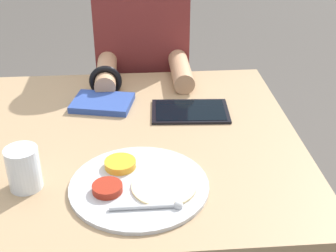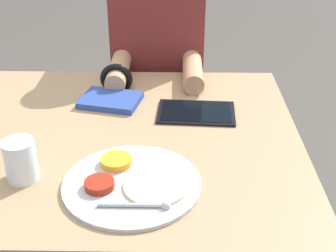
{
  "view_description": "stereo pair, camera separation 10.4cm",
  "coord_description": "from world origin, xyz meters",
  "px_view_note": "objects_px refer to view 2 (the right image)",
  "views": [
    {
      "loc": [
        0.07,
        -1.13,
        1.45
      ],
      "look_at": [
        0.16,
        -0.05,
        0.84
      ],
      "focal_mm": 50.0,
      "sensor_mm": 36.0,
      "label": 1
    },
    {
      "loc": [
        0.18,
        -1.13,
        1.45
      ],
      "look_at": [
        0.16,
        -0.05,
        0.84
      ],
      "focal_mm": 50.0,
      "sensor_mm": 36.0,
      "label": 2
    }
  ],
  "objects_px": {
    "thali_tray": "(131,183)",
    "drinking_glass": "(21,160)",
    "red_notebook": "(111,101)",
    "person_diner": "(158,98)",
    "tablet_device": "(196,112)"
  },
  "relations": [
    {
      "from": "drinking_glass",
      "to": "person_diner",
      "type": "bearing_deg",
      "value": 69.56
    },
    {
      "from": "person_diner",
      "to": "drinking_glass",
      "type": "distance_m",
      "value": 0.88
    },
    {
      "from": "red_notebook",
      "to": "drinking_glass",
      "type": "bearing_deg",
      "value": -111.44
    },
    {
      "from": "thali_tray",
      "to": "red_notebook",
      "type": "xyz_separation_m",
      "value": [
        -0.1,
        0.44,
        0.0
      ]
    },
    {
      "from": "red_notebook",
      "to": "tablet_device",
      "type": "height_order",
      "value": "red_notebook"
    },
    {
      "from": "thali_tray",
      "to": "drinking_glass",
      "type": "height_order",
      "value": "drinking_glass"
    },
    {
      "from": "thali_tray",
      "to": "tablet_device",
      "type": "bearing_deg",
      "value": 65.38
    },
    {
      "from": "tablet_device",
      "to": "drinking_glass",
      "type": "bearing_deg",
      "value": -141.58
    },
    {
      "from": "person_diner",
      "to": "tablet_device",
      "type": "bearing_deg",
      "value": -73.65
    },
    {
      "from": "thali_tray",
      "to": "drinking_glass",
      "type": "xyz_separation_m",
      "value": [
        -0.26,
        0.02,
        0.04
      ]
    },
    {
      "from": "tablet_device",
      "to": "thali_tray",
      "type": "bearing_deg",
      "value": -114.62
    },
    {
      "from": "tablet_device",
      "to": "drinking_glass",
      "type": "height_order",
      "value": "drinking_glass"
    },
    {
      "from": "thali_tray",
      "to": "person_diner",
      "type": "relative_size",
      "value": 0.26
    },
    {
      "from": "red_notebook",
      "to": "person_diner",
      "type": "bearing_deg",
      "value": 70.64
    },
    {
      "from": "thali_tray",
      "to": "drinking_glass",
      "type": "bearing_deg",
      "value": 174.97
    }
  ]
}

